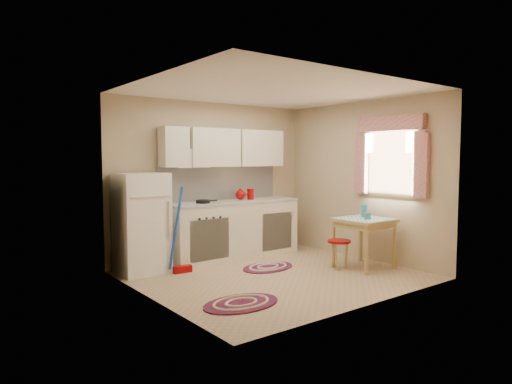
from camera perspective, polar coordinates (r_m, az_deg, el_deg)
room_shell at (r=6.44m, az=2.18°, el=4.17°), size 3.64×3.60×2.52m
fridge at (r=6.56m, az=-14.12°, el=-3.80°), size 0.65×0.60×1.40m
broom at (r=6.46m, az=-9.22°, el=-4.75°), size 0.29×0.14×1.20m
base_cabinets at (r=7.41m, az=-2.83°, el=-4.80°), size 2.25×0.60×0.88m
countertop at (r=7.35m, az=-2.85°, el=-1.25°), size 2.27×0.62×0.04m
frying_pan at (r=6.98m, az=-6.65°, el=-1.20°), size 0.22×0.22×0.05m
red_kettle at (r=7.42m, az=-1.96°, el=-0.34°), size 0.21×0.19×0.18m
red_canister at (r=7.54m, az=-0.69°, el=-0.34°), size 0.15×0.15×0.16m
table at (r=6.90m, az=13.30°, el=-6.25°), size 0.72×0.72×0.72m
stool at (r=6.78m, az=10.32°, el=-7.68°), size 0.36×0.36×0.42m
coffee_pot at (r=7.02m, az=13.37°, el=-2.08°), size 0.16×0.15×0.25m
mug at (r=6.75m, az=13.79°, el=-2.98°), size 0.10×0.10×0.10m
rug_center at (r=6.77m, az=1.50°, el=-9.39°), size 0.93×0.68×0.02m
rug_left at (r=5.17m, az=-1.87°, el=-13.75°), size 0.92×0.62×0.02m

